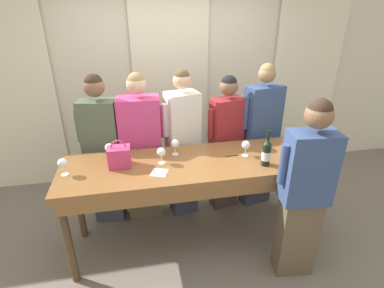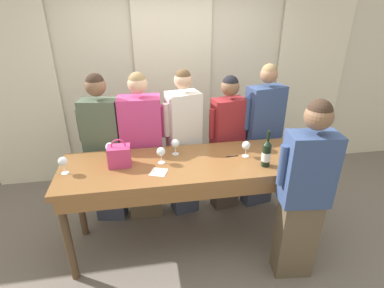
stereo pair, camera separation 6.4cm
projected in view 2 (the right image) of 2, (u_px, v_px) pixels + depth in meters
name	position (u px, v px, depth m)	size (l,w,h in m)	color
ground_plane	(193.00, 239.00, 3.25)	(18.00, 18.00, 0.00)	#70665B
wall_back	(173.00, 78.00, 4.08)	(12.00, 0.06, 2.80)	beige
curtain_panel_left	(16.00, 90.00, 3.74)	(1.01, 0.03, 2.69)	#EFE5C6
curtain_panel_center	(174.00, 83.00, 4.05)	(1.01, 0.03, 2.69)	#EFE5C6
curtain_panel_right	(309.00, 78.00, 4.35)	(1.01, 0.03, 2.69)	#EFE5C6
tasting_bar	(194.00, 172.00, 2.86)	(2.48, 0.75, 0.96)	brown
wine_bottle	(266.00, 153.00, 2.71)	(0.08, 0.08, 0.35)	black
handbag	(119.00, 156.00, 2.73)	(0.20, 0.15, 0.27)	#C63870
wine_glass_front_left	(63.00, 162.00, 2.59)	(0.08, 0.08, 0.16)	white
wine_glass_front_mid	(175.00, 144.00, 2.93)	(0.08, 0.08, 0.16)	white
wine_glass_front_right	(161.00, 152.00, 2.77)	(0.08, 0.08, 0.16)	white
wine_glass_center_left	(110.00, 147.00, 2.86)	(0.08, 0.08, 0.16)	white
wine_glass_center_mid	(246.00, 146.00, 2.89)	(0.08, 0.08, 0.16)	white
wine_glass_center_right	(287.00, 160.00, 2.63)	(0.08, 0.08, 0.16)	white
napkin	(159.00, 172.00, 2.65)	(0.18, 0.18, 0.00)	white
pen	(232.00, 156.00, 2.93)	(0.12, 0.01, 0.01)	black
guest_olive_jacket	(104.00, 149.00, 3.23)	(0.49, 0.29, 1.71)	#383D51
guest_pink_top	(142.00, 149.00, 3.31)	(0.55, 0.29, 1.71)	brown
guest_cream_sweater	(184.00, 144.00, 3.37)	(0.46, 0.32, 1.72)	#383D51
guest_striped_shirt	(227.00, 143.00, 3.45)	(0.47, 0.28, 1.64)	#473833
guest_navy_coat	(262.00, 137.00, 3.50)	(0.53, 0.29, 1.75)	#383D51
host_pouring	(304.00, 193.00, 2.50)	(0.51, 0.28, 1.70)	brown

